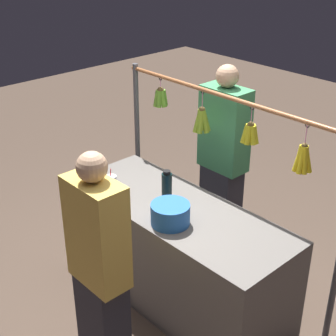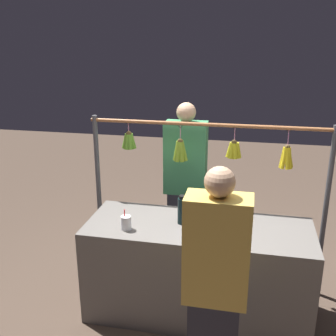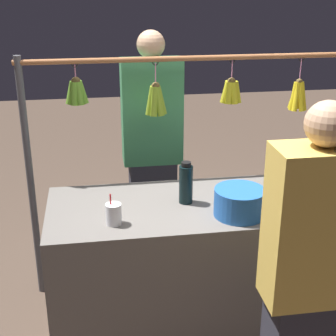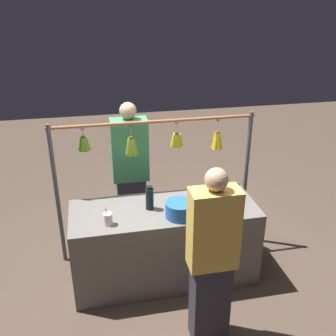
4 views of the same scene
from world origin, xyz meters
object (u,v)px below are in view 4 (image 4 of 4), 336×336
object	(u,v)px
drink_cup	(108,219)
customer_person	(212,261)
water_bottle	(150,198)
vendor_person	(131,176)
blue_bucket	(180,209)

from	to	relation	value
drink_cup	customer_person	world-z (taller)	customer_person
water_bottle	drink_cup	size ratio (longest dim) A/B	1.46
vendor_person	customer_person	size ratio (longest dim) A/B	1.05
blue_bucket	drink_cup	xyz separation A→B (m)	(0.66, -0.00, -0.02)
water_bottle	drink_cup	bearing A→B (deg)	25.63
blue_bucket	customer_person	distance (m)	0.68
drink_cup	vendor_person	size ratio (longest dim) A/B	0.10
water_bottle	customer_person	world-z (taller)	customer_person
water_bottle	blue_bucket	size ratio (longest dim) A/B	0.89
vendor_person	blue_bucket	bearing A→B (deg)	110.62
customer_person	water_bottle	bearing A→B (deg)	-67.78
water_bottle	drink_cup	world-z (taller)	water_bottle
customer_person	vendor_person	bearing A→B (deg)	-74.18
drink_cup	blue_bucket	bearing A→B (deg)	179.96
drink_cup	water_bottle	bearing A→B (deg)	-154.37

